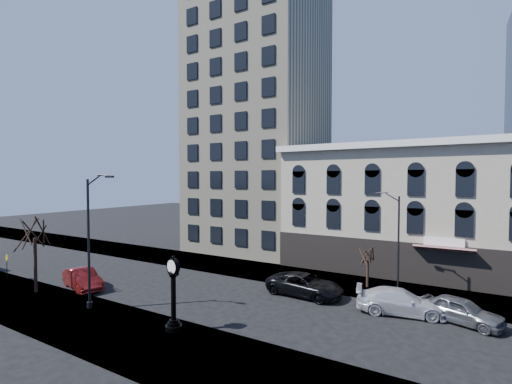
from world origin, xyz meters
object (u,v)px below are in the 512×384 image
Objects in this scene: street_lamp_near at (96,206)px; warning_sign at (7,262)px; car_near_a at (81,279)px; street_clock at (173,296)px; car_near_b at (82,279)px.

warning_sign is at bearing 167.44° from street_lamp_near.
street_lamp_near is 9.31m from car_near_a.
street_lamp_near reaches higher than car_near_a.
warning_sign is at bearing 115.05° from car_near_a.
street_lamp_near is at bearing 10.67° from warning_sign.
street_clock is at bearing 12.01° from warning_sign.
car_near_b is (0.58, -0.22, 0.14)m from car_near_a.
street_clock is 1.97× the size of warning_sign.
street_clock is 0.88× the size of car_near_b.
car_near_b is (-12.25, 2.24, -1.30)m from street_clock.
car_near_b is at bearing -101.15° from car_near_a.
street_lamp_near reaches higher than street_clock.
street_lamp_near is at bearing -98.81° from car_near_b.
car_near_a is (-6.00, 2.67, -6.60)m from street_lamp_near.
car_near_a is at bearing 145.74° from street_lamp_near.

